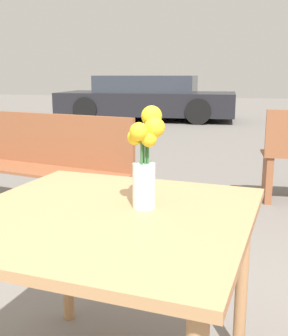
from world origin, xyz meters
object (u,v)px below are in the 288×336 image
Objects in this scene: flower_vase at (145,159)px; bench_middle at (42,166)px; table_front at (107,237)px; parked_car at (147,98)px.

bench_middle is (-1.26, 1.54, -0.42)m from flower_vase.
flower_vase is at bearing -50.70° from bench_middle.
parked_car is (-2.43, 9.25, -0.08)m from table_front.
table_front is 9.56m from parked_car.
parked_car is at bearing 104.73° from table_front.
bench_middle is at bearing -80.50° from parked_car.
parked_car is (-2.54, 9.17, -0.34)m from flower_vase.
parked_car reaches higher than bench_middle.
parked_car is (-1.28, 7.63, 0.08)m from bench_middle.
bench_middle is at bearing 125.52° from table_front.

